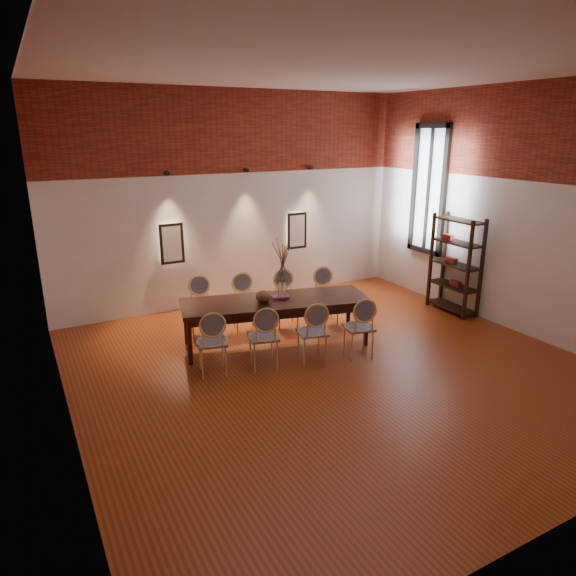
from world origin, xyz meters
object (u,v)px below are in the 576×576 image
dining_table (276,322)px  chair_far_b (245,304)px  chair_far_d (326,297)px  bowl (263,296)px  chair_near_a (212,342)px  chair_far_a (201,307)px  shelving_rack (455,265)px  chair_far_c (286,300)px  vase (282,290)px  book (280,297)px  chair_near_b (263,337)px  chair_near_c (312,332)px  chair_near_d (359,327)px

dining_table → chair_far_b: size_ratio=3.09×
chair_far_d → bowl: chair_far_d is taller
chair_near_a → chair_far_a: bearing=90.0°
bowl → shelving_rack: size_ratio=0.13×
chair_near_a → chair_far_c: size_ratio=1.00×
vase → book: bearing=85.8°
chair_far_d → vase: 1.31m
chair_far_a → chair_far_b: bearing=-180.0°
chair_far_c → book: size_ratio=3.62×
chair_near_a → bowl: bearing=38.3°
dining_table → chair_near_a: size_ratio=3.09×
chair_far_b → vase: bearing=122.1°
dining_table → chair_near_b: 0.84m
dining_table → chair_far_c: (0.53, 0.64, 0.09)m
bowl → chair_near_b: bearing=-116.2°
bowl → book: (0.32, 0.05, -0.07)m
chair_far_a → chair_far_b: 0.73m
vase → dining_table: bearing=166.3°
chair_near_b → chair_far_c: size_ratio=1.00×
chair_near_b → dining_table: bearing=64.1°
chair_far_b → chair_far_d: size_ratio=1.00×
chair_far_c → book: 0.78m
book → shelving_rack: 3.54m
chair_far_a → vase: 1.47m
shelving_rack → chair_far_c: bearing=167.0°
chair_near_b → chair_near_c: (0.70, -0.17, 0.00)m
bowl → book: bowl is taller
chair_far_d → vase: size_ratio=3.13×
chair_far_a → chair_far_c: size_ratio=1.00×
dining_table → bowl: 0.51m
dining_table → vase: bearing=-0.0°
chair_far_d → bowl: bearing=31.6°
chair_near_a → chair_near_d: (2.11, -0.51, 0.00)m
chair_far_c → shelving_rack: shelving_rack is taller
chair_near_b → bowl: chair_near_b is taller
chair_far_a → chair_far_d: same height
chair_near_c → chair_far_b: size_ratio=1.00×
chair_near_a → vase: vase is taller
chair_near_a → shelving_rack: bearing=17.3°
chair_near_c → bowl: size_ratio=3.92×
book → chair_far_d: bearing=20.3°
dining_table → chair_far_a: size_ratio=3.09×
vase → bowl: (-0.32, 0.03, -0.06)m
chair_far_a → vase: vase is taller
vase → bowl: 0.32m
shelving_rack → chair_near_a: bearing=-174.9°
chair_near_a → chair_near_b: size_ratio=1.00×
chair_near_c → shelving_rack: size_ratio=0.52×
chair_near_b → chair_far_a: (-0.35, 1.62, 0.00)m
dining_table → chair_near_d: 1.32m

